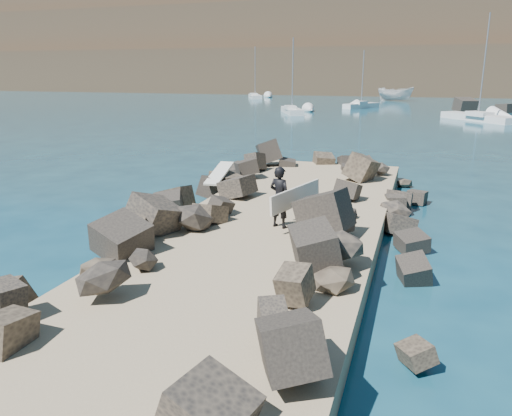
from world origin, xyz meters
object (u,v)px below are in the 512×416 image
(boat_imported, at_px, (396,94))
(surfer_with_board, at_px, (282,197))
(surfboard_resting, at_px, (219,176))
(sailboat_b, at_px, (361,106))

(boat_imported, height_order, surfer_with_board, surfer_with_board)
(boat_imported, distance_m, surfer_with_board, 75.77)
(surfboard_resting, relative_size, surfer_with_board, 1.07)
(surfer_with_board, xyz_separation_m, sailboat_b, (-4.42, 56.84, -1.13))
(surfer_with_board, height_order, sailboat_b, sailboat_b)
(boat_imported, bearing_deg, sailboat_b, -176.39)
(surfboard_resting, distance_m, sailboat_b, 52.76)
(surfboard_resting, xyz_separation_m, surfer_with_board, (3.56, -4.09, 0.44))
(surfer_with_board, distance_m, sailboat_b, 57.02)
(surfboard_resting, bearing_deg, surfer_with_board, -53.32)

